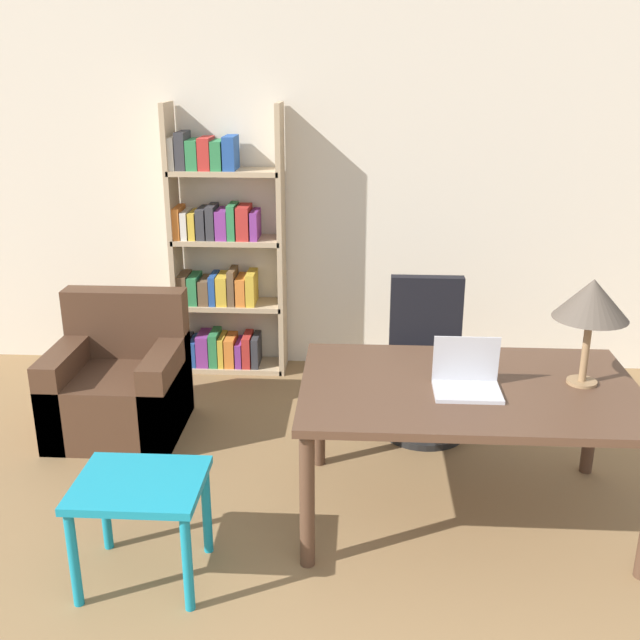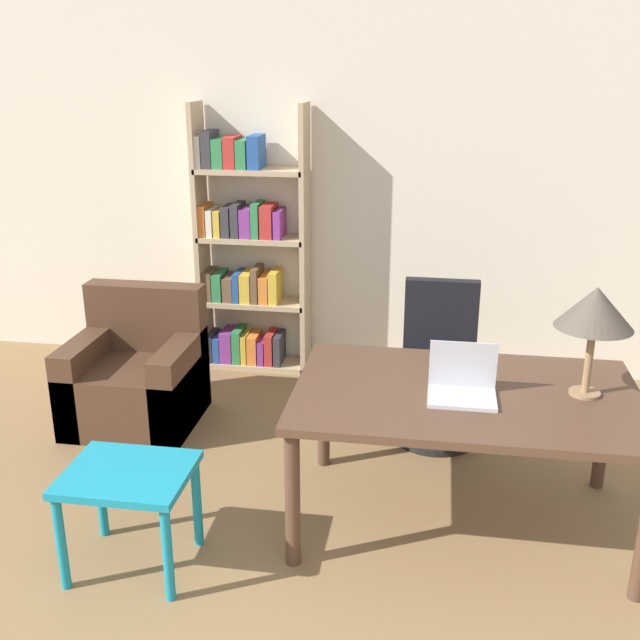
{
  "view_description": "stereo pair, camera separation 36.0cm",
  "coord_description": "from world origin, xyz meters",
  "px_view_note": "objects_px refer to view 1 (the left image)",
  "views": [
    {
      "loc": [
        -0.12,
        -0.85,
        2.22
      ],
      "look_at": [
        -0.33,
        2.7,
        0.97
      ],
      "focal_mm": 42.0,
      "sensor_mm": 36.0,
      "label": 1
    },
    {
      "loc": [
        0.24,
        -0.81,
        2.22
      ],
      "look_at": [
        -0.33,
        2.7,
        0.97
      ],
      "focal_mm": 42.0,
      "sensor_mm": 36.0,
      "label": 2
    }
  ],
  "objects_px": {
    "side_table_blue": "(140,498)",
    "armchair": "(120,387)",
    "desk": "(468,400)",
    "office_chair": "(425,366)",
    "table_lamp": "(592,301)",
    "laptop": "(467,380)",
    "bookshelf": "(221,259)"
  },
  "relations": [
    {
      "from": "laptop",
      "to": "office_chair",
      "type": "relative_size",
      "value": 0.33
    },
    {
      "from": "table_lamp",
      "to": "desk",
      "type": "bearing_deg",
      "value": -174.25
    },
    {
      "from": "armchair",
      "to": "bookshelf",
      "type": "height_order",
      "value": "bookshelf"
    },
    {
      "from": "armchair",
      "to": "bookshelf",
      "type": "xyz_separation_m",
      "value": [
        0.48,
        1.02,
        0.57
      ]
    },
    {
      "from": "desk",
      "to": "office_chair",
      "type": "bearing_deg",
      "value": 97.64
    },
    {
      "from": "bookshelf",
      "to": "office_chair",
      "type": "bearing_deg",
      "value": -31.77
    },
    {
      "from": "laptop",
      "to": "table_lamp",
      "type": "distance_m",
      "value": 0.69
    },
    {
      "from": "desk",
      "to": "table_lamp",
      "type": "height_order",
      "value": "table_lamp"
    },
    {
      "from": "bookshelf",
      "to": "side_table_blue",
      "type": "bearing_deg",
      "value": -88.32
    },
    {
      "from": "desk",
      "to": "armchair",
      "type": "distance_m",
      "value": 2.21
    },
    {
      "from": "table_lamp",
      "to": "armchair",
      "type": "xyz_separation_m",
      "value": [
        -2.57,
        0.76,
        -0.86
      ]
    },
    {
      "from": "desk",
      "to": "laptop",
      "type": "relative_size",
      "value": 5.2
    },
    {
      "from": "desk",
      "to": "armchair",
      "type": "relative_size",
      "value": 1.93
    },
    {
      "from": "side_table_blue",
      "to": "office_chair",
      "type": "bearing_deg",
      "value": 48.8
    },
    {
      "from": "side_table_blue",
      "to": "armchair",
      "type": "distance_m",
      "value": 1.51
    },
    {
      "from": "table_lamp",
      "to": "office_chair",
      "type": "relative_size",
      "value": 0.55
    },
    {
      "from": "table_lamp",
      "to": "side_table_blue",
      "type": "bearing_deg",
      "value": -162.42
    },
    {
      "from": "desk",
      "to": "laptop",
      "type": "height_order",
      "value": "laptop"
    },
    {
      "from": "desk",
      "to": "side_table_blue",
      "type": "distance_m",
      "value": 1.61
    },
    {
      "from": "office_chair",
      "to": "bookshelf",
      "type": "height_order",
      "value": "bookshelf"
    },
    {
      "from": "office_chair",
      "to": "bookshelf",
      "type": "distance_m",
      "value": 1.73
    },
    {
      "from": "desk",
      "to": "armchair",
      "type": "xyz_separation_m",
      "value": [
        -2.03,
        0.82,
        -0.36
      ]
    },
    {
      "from": "office_chair",
      "to": "side_table_blue",
      "type": "distance_m",
      "value": 2.05
    },
    {
      "from": "laptop",
      "to": "table_lamp",
      "type": "height_order",
      "value": "table_lamp"
    },
    {
      "from": "desk",
      "to": "armchair",
      "type": "height_order",
      "value": "armchair"
    },
    {
      "from": "desk",
      "to": "bookshelf",
      "type": "height_order",
      "value": "bookshelf"
    },
    {
      "from": "table_lamp",
      "to": "armchair",
      "type": "bearing_deg",
      "value": 163.46
    },
    {
      "from": "side_table_blue",
      "to": "bookshelf",
      "type": "distance_m",
      "value": 2.46
    },
    {
      "from": "armchair",
      "to": "office_chair",
      "type": "bearing_deg",
      "value": 4.08
    },
    {
      "from": "laptop",
      "to": "office_chair",
      "type": "bearing_deg",
      "value": 95.83
    },
    {
      "from": "armchair",
      "to": "side_table_blue",
      "type": "bearing_deg",
      "value": -68.75
    },
    {
      "from": "table_lamp",
      "to": "armchair",
      "type": "relative_size",
      "value": 0.62
    }
  ]
}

